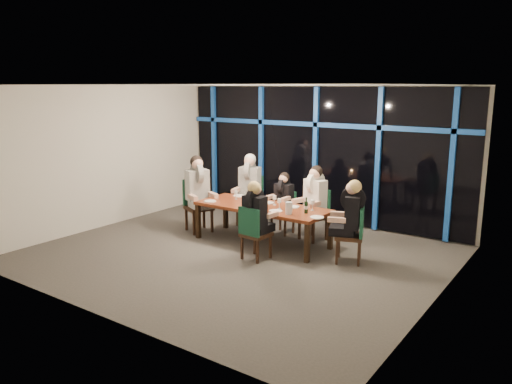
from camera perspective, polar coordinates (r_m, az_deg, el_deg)
room at (r=8.64m, az=-2.30°, el=5.66°), size 7.04×7.00×3.02m
window_wall at (r=11.15m, az=6.97°, el=4.56°), size 6.86×0.43×2.94m
dining_table at (r=9.52m, az=0.69°, el=-1.96°), size 2.60×1.00×0.75m
chair_far_left at (r=10.95m, az=-0.61°, el=-0.59°), size 0.60×0.60×1.06m
chair_far_mid at (r=10.29m, az=3.30°, el=-2.05°), size 0.40×0.40×0.87m
chair_far_right at (r=9.90m, az=6.93°, el=-2.20°), size 0.57×0.57×1.01m
chair_end_left at (r=10.49m, az=-6.78°, el=-1.16°), size 0.67×0.67×1.08m
chair_end_right at (r=8.69m, az=11.19°, el=-4.45°), size 0.59×0.59×0.98m
chair_near_mid at (r=8.65m, az=-0.34°, el=-4.43°), size 0.48×0.48×0.95m
diner_far_left at (r=10.78m, az=-0.79°, el=1.48°), size 0.60×0.71×1.03m
diner_far_mid at (r=10.15m, az=3.11°, el=-0.23°), size 0.43×0.54×0.85m
diner_far_right at (r=9.75m, az=6.64°, el=-0.01°), size 0.58×0.68×0.98m
diner_end_left at (r=10.32m, az=-6.64°, el=1.05°), size 0.74×0.68×1.06m
diner_end_right at (r=8.60m, az=10.74°, el=-1.93°), size 0.67×0.60×0.96m
diner_near_mid at (r=8.61m, az=0.00°, el=-1.90°), size 0.49×0.61×0.93m
plate_far_left at (r=10.32m, az=-1.95°, el=-0.43°), size 0.24×0.24×0.01m
plate_far_mid at (r=9.70m, az=1.33°, el=-1.23°), size 0.24×0.24×0.01m
plate_far_right at (r=9.40m, az=4.23°, el=-1.69°), size 0.24×0.24×0.01m
plate_end_left at (r=9.87m, az=-5.28°, el=-1.05°), size 0.24×0.24×0.01m
plate_end_right at (r=8.70m, az=6.95°, el=-2.89°), size 0.24×0.24×0.01m
plate_near_mid at (r=9.07m, az=2.27°, el=-2.18°), size 0.24×0.24×0.01m
wine_bottle at (r=8.95m, az=5.75°, el=-1.73°), size 0.07×0.07×0.29m
water_pitcher at (r=8.86m, az=3.77°, el=-1.85°), size 0.14×0.12×0.22m
tea_light at (r=9.44m, az=-0.81°, el=-1.57°), size 0.05×0.05×0.03m
wine_glass_a at (r=9.47m, az=-0.80°, el=-0.86°), size 0.06×0.06×0.17m
wine_glass_b at (r=9.53m, az=2.13°, el=-0.71°), size 0.07×0.07×0.18m
wine_glass_c at (r=9.24m, az=2.69°, el=-1.08°), size 0.07×0.07×0.19m
wine_glass_d at (r=10.02m, az=-2.30°, el=-0.14°), size 0.06×0.06×0.17m
wine_glass_e at (r=9.17m, az=6.48°, el=-1.24°), size 0.07×0.07×0.19m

